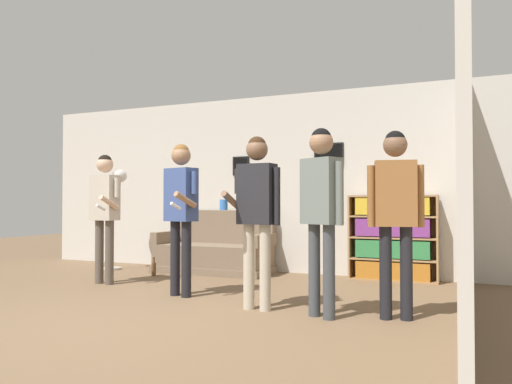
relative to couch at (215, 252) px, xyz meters
The scene contains 13 objects.
ground_plane 3.54m from the couch, 79.35° to the right, with size 20.00×20.00×0.00m, color brown.
wall_back 1.30m from the couch, 32.20° to the left, with size 8.15×0.08×2.70m.
wall_right 4.02m from the couch, 23.43° to the right, with size 0.06×6.25×2.70m.
couch is the anchor object (origin of this frame).
bookshelf 2.63m from the couch, ahead, with size 1.17×0.30×1.15m.
floor_lamp 1.91m from the couch, 166.64° to the right, with size 0.41×0.45×1.58m.
person_player_foreground_left 1.90m from the couch, 116.78° to the right, with size 0.50×0.48×1.68m.
person_player_foreground_center 2.14m from the couch, 73.18° to the right, with size 0.49×0.54×1.71m.
person_watcher_holding_cup 2.87m from the couch, 53.54° to the right, with size 0.52×0.41×1.71m.
person_spectator_near_bookshelf 3.36m from the couch, 44.70° to the right, with size 0.45×0.34×1.74m.
person_spectator_far_right 3.71m from the couch, 35.48° to the right, with size 0.49×0.27×1.70m.
bottle_on_floor 0.96m from the couch, 131.47° to the right, with size 0.07×0.07×0.27m.
drinking_cup 2.86m from the couch, ahead, with size 0.07×0.07×0.09m.
Camera 1 is at (2.93, -3.27, 1.05)m, focal length 35.00 mm.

